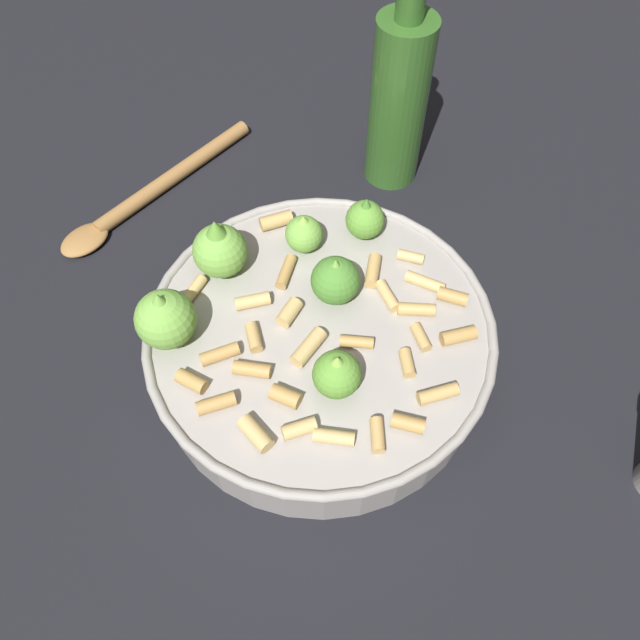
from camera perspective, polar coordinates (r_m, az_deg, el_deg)
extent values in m
plane|color=black|center=(0.55, 0.00, -3.77)|extent=(2.40, 2.40, 0.00)
cylinder|color=#9E9993|center=(0.53, 0.00, -2.27)|extent=(0.28, 0.28, 0.06)
torus|color=#9E9993|center=(0.50, 0.00, -0.63)|extent=(0.29, 0.29, 0.01)
sphere|color=#75B247|center=(0.54, -1.50, 7.92)|extent=(0.03, 0.03, 0.03)
cone|color=#8CC64C|center=(0.53, -1.54, 9.07)|extent=(0.02, 0.02, 0.01)
sphere|color=#75B247|center=(0.49, -14.04, 0.07)|extent=(0.05, 0.05, 0.05)
cone|color=#75B247|center=(0.47, -14.62, 1.64)|extent=(0.02, 0.02, 0.02)
sphere|color=#4C8933|center=(0.50, 1.76, 3.56)|extent=(0.04, 0.04, 0.04)
cone|color=#75B247|center=(0.49, 1.82, 4.93)|extent=(0.01, 0.01, 0.01)
sphere|color=#609E38|center=(0.55, 3.80, 9.31)|extent=(0.03, 0.03, 0.03)
cone|color=#4C8933|center=(0.54, 3.90, 10.61)|extent=(0.01, 0.01, 0.02)
sphere|color=#75B247|center=(0.53, -9.20, 6.29)|extent=(0.05, 0.05, 0.05)
cone|color=#609E38|center=(0.51, -9.58, 8.10)|extent=(0.03, 0.03, 0.02)
sphere|color=#609E38|center=(0.46, 1.55, -5.04)|extent=(0.04, 0.04, 0.04)
cone|color=#8CC64C|center=(0.44, 1.61, -3.92)|extent=(0.02, 0.02, 0.01)
cylinder|color=tan|center=(0.51, -6.28, 1.64)|extent=(0.03, 0.03, 0.01)
cylinder|color=tan|center=(0.46, 8.11, -9.41)|extent=(0.03, 0.01, 0.01)
cylinder|color=tan|center=(0.46, -3.11, -7.07)|extent=(0.02, 0.01, 0.01)
cylinder|color=tan|center=(0.45, -1.92, -9.97)|extent=(0.03, 0.02, 0.01)
cylinder|color=tan|center=(0.45, -5.97, -10.37)|extent=(0.03, 0.02, 0.01)
cylinder|color=tan|center=(0.47, -9.53, -7.60)|extent=(0.03, 0.03, 0.01)
cylinder|color=tan|center=(0.52, 12.12, 2.13)|extent=(0.03, 0.01, 0.01)
cylinder|color=tan|center=(0.53, 9.66, 3.45)|extent=(0.03, 0.01, 0.01)
cylinder|color=tan|center=(0.47, 10.81, -6.70)|extent=(0.03, 0.03, 0.01)
cylinder|color=tan|center=(0.53, 4.91, 4.57)|extent=(0.02, 0.03, 0.01)
cylinder|color=tan|center=(0.55, 8.36, 5.78)|extent=(0.02, 0.01, 0.01)
cylinder|color=tan|center=(0.57, -4.07, 9.13)|extent=(0.03, 0.03, 0.01)
cylinder|color=tan|center=(0.49, -9.22, -3.12)|extent=(0.03, 0.03, 0.01)
cylinder|color=tan|center=(0.48, -6.30, -4.55)|extent=(0.03, 0.02, 0.01)
cylinder|color=tan|center=(0.51, -2.66, 1.08)|extent=(0.02, 0.02, 0.01)
cylinder|color=tan|center=(0.50, 9.28, -1.58)|extent=(0.02, 0.02, 0.01)
cylinder|color=tan|center=(0.45, 1.28, -10.72)|extent=(0.03, 0.02, 0.01)
cylinder|color=tan|center=(0.49, 3.39, -2.02)|extent=(0.03, 0.02, 0.01)
cylinder|color=tan|center=(0.48, -11.76, -5.55)|extent=(0.03, 0.01, 0.01)
cylinder|color=tan|center=(0.52, 6.26, 2.24)|extent=(0.03, 0.03, 0.01)
cylinder|color=tan|center=(0.53, -3.16, 4.45)|extent=(0.01, 0.03, 0.01)
cylinder|color=tan|center=(0.53, -11.69, 2.60)|extent=(0.01, 0.03, 0.01)
cylinder|color=tan|center=(0.49, -1.47, -2.39)|extent=(0.02, 0.04, 0.01)
cylinder|color=tan|center=(0.45, 5.31, -10.52)|extent=(0.02, 0.03, 0.01)
cylinder|color=tan|center=(0.50, 12.65, -1.43)|extent=(0.03, 0.03, 0.01)
cylinder|color=tan|center=(0.49, -6.13, -1.59)|extent=(0.02, 0.03, 0.01)
cylinder|color=tan|center=(0.48, 8.03, -3.94)|extent=(0.02, 0.02, 0.01)
cylinder|color=tan|center=(0.51, 8.88, 0.97)|extent=(0.03, 0.02, 0.01)
cylinder|color=#336023|center=(0.65, 7.20, 19.08)|extent=(0.06, 0.06, 0.18)
cylinder|color=#336023|center=(0.59, 8.39, 27.19)|extent=(0.03, 0.03, 0.04)
cylinder|color=#9E703D|center=(0.70, -13.22, 12.86)|extent=(0.09, 0.20, 0.02)
ellipsoid|color=#9E703D|center=(0.67, -20.87, 6.92)|extent=(0.05, 0.06, 0.01)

